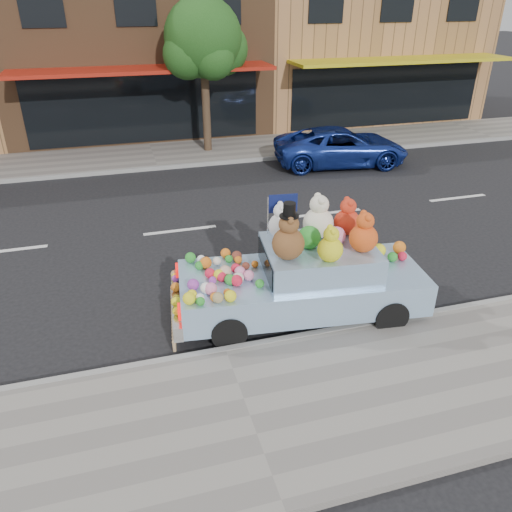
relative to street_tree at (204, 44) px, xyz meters
name	(u,v)px	position (x,y,z in m)	size (l,w,h in m)	color
ground	(180,230)	(-2.03, -6.55, -3.69)	(120.00, 120.00, 0.00)	black
near_sidewalk	(250,419)	(-2.03, -13.05, -3.63)	(60.00, 3.00, 0.12)	gray
far_sidewalk	(153,156)	(-2.03, -0.05, -3.63)	(60.00, 3.00, 0.12)	gray
near_kerb	(225,351)	(-2.03, -11.55, -3.63)	(60.00, 0.12, 0.13)	gray
far_kerb	(158,168)	(-2.03, -1.55, -3.63)	(60.00, 0.12, 0.13)	gray
storefront_mid	(132,36)	(-2.03, 5.42, -0.05)	(10.00, 9.80, 7.30)	brown
storefront_right	(350,31)	(7.97, 5.42, -0.05)	(10.00, 9.80, 7.30)	#A57145
street_tree	(204,44)	(0.00, 0.00, 0.00)	(3.00, 2.70, 5.22)	#38281C
car_blue	(341,147)	(4.04, -2.69, -3.07)	(2.07, 4.48, 1.25)	#1C359B
art_car	(303,275)	(-0.41, -10.75, -2.89)	(4.65, 2.24, 2.33)	black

